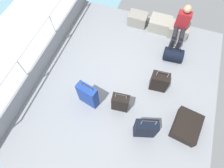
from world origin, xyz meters
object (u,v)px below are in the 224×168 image
(suitcase_4, at_px, (88,95))
(suitcase_3, at_px, (120,103))
(cargo_crate_0, at_px, (138,19))
(suitcase_0, at_px, (186,126))
(suitcase_2, at_px, (145,129))
(duffel_bag, at_px, (173,55))
(cargo_crate_1, at_px, (160,24))
(cargo_crate_2, at_px, (178,30))
(suitcase_1, at_px, (159,82))
(passenger_seated, at_px, (182,25))

(suitcase_4, bearing_deg, suitcase_3, 7.58)
(cargo_crate_0, height_order, suitcase_0, cargo_crate_0)
(suitcase_2, relative_size, duffel_bag, 1.68)
(duffel_bag, bearing_deg, suitcase_3, -116.26)
(cargo_crate_1, height_order, suitcase_4, suitcase_4)
(cargo_crate_1, distance_m, suitcase_4, 3.05)
(suitcase_4, distance_m, duffel_bag, 2.49)
(suitcase_0, height_order, suitcase_2, suitcase_2)
(suitcase_3, xyz_separation_m, duffel_bag, (0.88, 1.79, -0.10))
(cargo_crate_2, bearing_deg, cargo_crate_0, 177.79)
(suitcase_0, relative_size, duffel_bag, 1.51)
(suitcase_3, bearing_deg, suitcase_0, 0.42)
(cargo_crate_2, xyz_separation_m, suitcase_3, (-0.86, -2.70, 0.10))
(suitcase_1, bearing_deg, suitcase_3, -130.65)
(cargo_crate_2, height_order, suitcase_4, suitcase_4)
(cargo_crate_0, relative_size, cargo_crate_2, 1.01)
(cargo_crate_0, height_order, suitcase_1, suitcase_1)
(suitcase_2, relative_size, suitcase_4, 1.04)
(suitcase_1, relative_size, suitcase_4, 0.84)
(cargo_crate_1, height_order, suitcase_3, suitcase_3)
(suitcase_1, height_order, suitcase_3, suitcase_3)
(cargo_crate_1, xyz_separation_m, suitcase_2, (0.36, -3.16, 0.15))
(suitcase_4, xyz_separation_m, duffel_bag, (1.62, 1.88, -0.17))
(cargo_crate_1, distance_m, duffel_bag, 1.13)
(suitcase_1, bearing_deg, suitcase_0, -44.82)
(cargo_crate_1, height_order, passenger_seated, passenger_seated)
(suitcase_2, distance_m, suitcase_3, 0.78)
(suitcase_1, xyz_separation_m, suitcase_3, (-0.70, -0.82, 0.01))
(passenger_seated, bearing_deg, suitcase_3, -108.83)
(cargo_crate_0, distance_m, suitcase_0, 3.31)
(cargo_crate_0, xyz_separation_m, cargo_crate_2, (1.22, -0.05, 0.00))
(suitcase_4, bearing_deg, suitcase_2, -12.11)
(suitcase_0, bearing_deg, cargo_crate_2, 103.75)
(duffel_bag, bearing_deg, suitcase_4, -130.61)
(cargo_crate_2, bearing_deg, passenger_seated, -90.00)
(suitcase_0, distance_m, suitcase_4, 2.27)
(cargo_crate_2, height_order, suitcase_3, suitcase_3)
(cargo_crate_1, relative_size, duffel_bag, 1.26)
(suitcase_4, bearing_deg, suitcase_0, 2.76)
(passenger_seated, height_order, suitcase_3, passenger_seated)
(cargo_crate_1, bearing_deg, suitcase_3, -96.49)
(suitcase_4, bearing_deg, passenger_seated, 58.67)
(cargo_crate_1, xyz_separation_m, suitcase_0, (1.20, -2.75, -0.05))
(cargo_crate_2, relative_size, duffel_bag, 1.11)
(suitcase_1, height_order, suitcase_4, suitcase_4)
(cargo_crate_0, xyz_separation_m, suitcase_2, (1.03, -3.14, 0.15))
(suitcase_3, bearing_deg, cargo_crate_0, 97.39)
(passenger_seated, relative_size, suitcase_4, 1.28)
(suitcase_1, distance_m, suitcase_4, 1.71)
(suitcase_1, bearing_deg, passenger_seated, 84.76)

